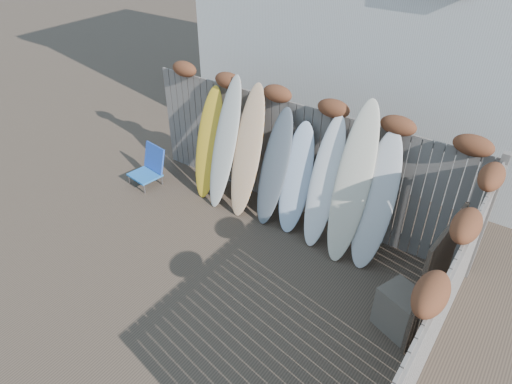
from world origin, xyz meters
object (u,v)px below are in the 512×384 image
Objects in this scene: beach_chair at (150,167)px; lattice_panel at (434,280)px; wooden_crate at (400,310)px; surfboard_0 at (209,144)px.

beach_chair is 0.43× the size of lattice_panel.
wooden_crate is at bearing -6.98° from beach_chair.
surfboard_0 is at bearing 172.92° from lattice_panel.
lattice_panel is at bearing -16.10° from surfboard_0.
wooden_crate is 0.30× the size of surfboard_0.
beach_chair is 5.30m from wooden_crate.
beach_chair is at bearing -163.03° from surfboard_0.
wooden_crate is 0.37× the size of lattice_panel.
lattice_panel reaches higher than beach_chair.
wooden_crate is 0.63m from lattice_panel.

